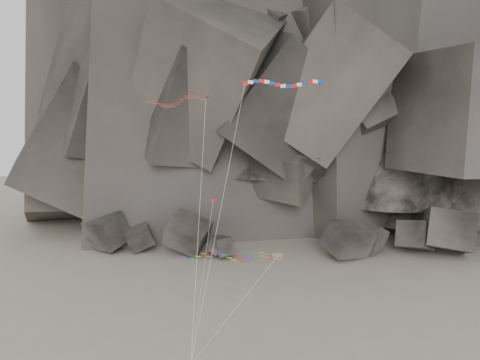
% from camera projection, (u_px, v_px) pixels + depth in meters
% --- Properties ---
extents(ground, '(260.00, 260.00, 0.00)m').
position_uv_depth(ground, '(205.00, 334.00, 58.35)').
color(ground, gray).
rests_on(ground, ground).
extents(headland, '(110.00, 70.00, 84.00)m').
position_uv_depth(headland, '(267.00, 56.00, 120.79)').
color(headland, '#4F4840').
rests_on(headland, ground).
extents(boulder_field, '(78.64, 17.31, 10.76)m').
position_uv_depth(boulder_field, '(273.00, 240.00, 91.70)').
color(boulder_field, '#47423F').
rests_on(boulder_field, ground).
extents(delta_kite, '(9.51, 14.27, 29.09)m').
position_uv_depth(delta_kite, '(173.00, 101.00, 58.60)').
color(delta_kite, red).
rests_on(delta_kite, ground).
extents(banner_kite, '(13.07, 16.98, 30.10)m').
position_uv_depth(banner_kite, '(282.00, 85.00, 57.82)').
color(banner_kite, red).
rests_on(banner_kite, ground).
extents(parafoil_kite, '(13.36, 10.61, 9.63)m').
position_uv_depth(parafoil_kite, '(225.00, 255.00, 56.96)').
color(parafoil_kite, '#D5C70B').
rests_on(parafoil_kite, ground).
extents(pennant_kite, '(0.49, 11.39, 15.48)m').
position_uv_depth(pennant_kite, '(208.00, 234.00, 55.30)').
color(pennant_kite, red).
rests_on(pennant_kite, ground).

